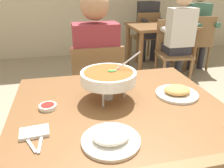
{
  "coord_description": "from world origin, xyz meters",
  "views": [
    {
      "loc": [
        -0.26,
        -1.02,
        1.34
      ],
      "look_at": [
        0.0,
        0.15,
        0.81
      ],
      "focal_mm": 35.95,
      "sensor_mm": 36.0,
      "label": 1
    }
  ],
  "objects": [
    {
      "name": "diner_main",
      "position": [
        0.0,
        0.78,
        0.75
      ],
      "size": [
        0.4,
        0.45,
        1.31
      ],
      "color": "#2D2D38",
      "rests_on": "ground_plane"
    },
    {
      "name": "patron_bg_left",
      "position": [
        1.31,
        1.79,
        0.75
      ],
      "size": [
        0.4,
        0.45,
        1.31
      ],
      "color": "#2D2D38",
      "rests_on": "ground_plane"
    },
    {
      "name": "fork_utensil",
      "position": [
        -0.43,
        -0.23,
        0.76
      ],
      "size": [
        0.08,
        0.16,
        0.01
      ],
      "primitive_type": "cube",
      "rotation": [
        0.0,
        0.0,
        0.43
      ],
      "color": "silver",
      "rests_on": "dining_table_main"
    },
    {
      "name": "sauce_dish",
      "position": [
        -0.37,
        0.03,
        0.77
      ],
      "size": [
        0.09,
        0.09,
        0.02
      ],
      "color": "white",
      "rests_on": "dining_table_main"
    },
    {
      "name": "chair_bg_left",
      "position": [
        1.27,
        1.86,
        0.51
      ],
      "size": [
        0.49,
        0.49,
        0.9
      ],
      "color": "brown",
      "rests_on": "ground_plane"
    },
    {
      "name": "chair_diner_main",
      "position": [
        -0.0,
        0.75,
        0.51
      ],
      "size": [
        0.44,
        0.44,
        0.9
      ],
      "color": "brown",
      "rests_on": "ground_plane"
    },
    {
      "name": "chair_bg_middle",
      "position": [
        1.26,
        2.9,
        0.51
      ],
      "size": [
        0.45,
        0.45,
        0.9
      ],
      "color": "brown",
      "rests_on": "ground_plane"
    },
    {
      "name": "spoon_utensil",
      "position": [
        -0.38,
        -0.23,
        0.76
      ],
      "size": [
        0.02,
        0.17,
        0.01
      ],
      "primitive_type": "cube",
      "rotation": [
        0.0,
        0.0,
        -0.06
      ],
      "color": "silver",
      "rests_on": "dining_table_main"
    },
    {
      "name": "chair_bg_right",
      "position": [
        1.91,
        2.24,
        0.51
      ],
      "size": [
        0.48,
        0.48,
        0.9
      ],
      "color": "brown",
      "rests_on": "ground_plane"
    },
    {
      "name": "napkin_folded",
      "position": [
        -0.41,
        -0.18,
        0.77
      ],
      "size": [
        0.13,
        0.09,
        0.02
      ],
      "primitive_type": "cube",
      "rotation": [
        0.0,
        0.0,
        0.09
      ],
      "color": "white",
      "rests_on": "dining_table_main"
    },
    {
      "name": "dining_table_main",
      "position": [
        0.0,
        0.0,
        0.64
      ],
      "size": [
        1.11,
        0.93,
        0.76
      ],
      "color": "brown",
      "rests_on": "ground_plane"
    },
    {
      "name": "patron_bg_middle",
      "position": [
        1.31,
        2.94,
        0.75
      ],
      "size": [
        0.4,
        0.45,
        1.31
      ],
      "color": "#2D2D38",
      "rests_on": "ground_plane"
    },
    {
      "name": "appetizer_plate",
      "position": [
        0.35,
        0.02,
        0.78
      ],
      "size": [
        0.24,
        0.24,
        0.06
      ],
      "color": "white",
      "rests_on": "dining_table_main"
    },
    {
      "name": "dining_table_far",
      "position": [
        1.3,
        2.36,
        0.62
      ],
      "size": [
        1.0,
        0.8,
        0.76
      ],
      "color": "brown",
      "rests_on": "ground_plane"
    },
    {
      "name": "patron_bg_right",
      "position": [
        1.95,
        2.34,
        0.75
      ],
      "size": [
        0.4,
        0.45,
        1.31
      ],
      "color": "#2D2D38",
      "rests_on": "ground_plane"
    },
    {
      "name": "curry_bowl",
      "position": [
        -0.04,
        0.07,
        0.89
      ],
      "size": [
        0.33,
        0.3,
        0.26
      ],
      "color": "silver",
      "rests_on": "dining_table_main"
    },
    {
      "name": "rice_plate",
      "position": [
        -0.11,
        -0.3,
        0.78
      ],
      "size": [
        0.24,
        0.24,
        0.06
      ],
      "color": "white",
      "rests_on": "dining_table_main"
    }
  ]
}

